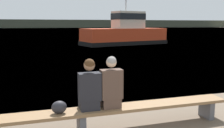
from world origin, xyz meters
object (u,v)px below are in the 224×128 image
Objects in this scene: bench_main at (81,115)px; person_right at (111,86)px; shopping_bag at (59,107)px; person_left at (89,88)px; tugboat_red at (125,34)px.

bench_main is 0.78m from person_right.
shopping_bag is (-0.99, -0.03, -0.31)m from person_right.
person_right is (0.58, 0.00, 0.51)m from bench_main.
person_right is at bearing -0.01° from person_left.
person_left is 0.65m from shopping_bag.
person_right reaches higher than person_left.
shopping_bag is at bearing -176.85° from person_left.
shopping_bag is (-0.40, -0.03, 0.20)m from bench_main.
bench_main is 0.53m from person_left.
person_right is 1.03m from shopping_bag.
person_left is 21.23m from tugboat_red.
shopping_bag is at bearing -175.92° from bench_main.
person_left is at bearing 0.85° from bench_main.
person_right is 0.11× the size of tugboat_red.
tugboat_red is (7.91, 19.70, 0.19)m from person_left.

